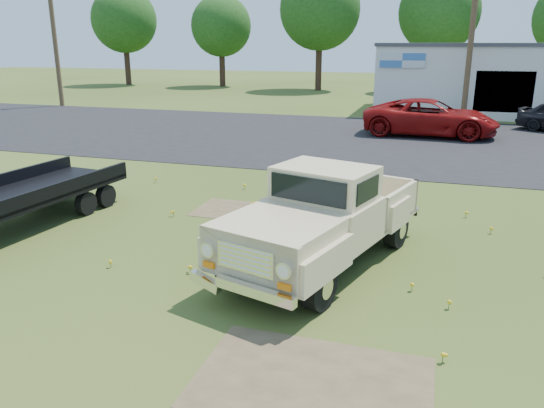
{
  "coord_description": "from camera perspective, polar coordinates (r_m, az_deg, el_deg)",
  "views": [
    {
      "loc": [
        2.75,
        -8.72,
        4.17
      ],
      "look_at": [
        -0.3,
        1.0,
        1.06
      ],
      "focal_mm": 35.0,
      "sensor_mm": 36.0,
      "label": 1
    }
  ],
  "objects": [
    {
      "name": "ground",
      "position": [
        10.05,
        -0.07,
        -7.54
      ],
      "size": [
        140.0,
        140.0,
        0.0
      ],
      "primitive_type": "plane",
      "color": "#334716",
      "rests_on": "ground"
    },
    {
      "name": "red_pickup",
      "position": [
        25.84,
        16.66,
        8.87
      ],
      "size": [
        6.13,
        3.02,
        1.67
      ],
      "primitive_type": "imported",
      "rotation": [
        0.0,
        0.0,
        1.53
      ],
      "color": "maroon",
      "rests_on": "ground"
    },
    {
      "name": "dirt_patch_b",
      "position": [
        13.76,
        -3.63,
        -0.7
      ],
      "size": [
        2.2,
        1.6,
        0.01
      ],
      "primitive_type": "cube",
      "color": "brown",
      "rests_on": "ground"
    },
    {
      "name": "treeline_b",
      "position": [
        53.9,
        -5.49,
        18.51
      ],
      "size": [
        5.76,
        5.76,
        8.57
      ],
      "color": "#372319",
      "rests_on": "ground"
    },
    {
      "name": "utility_pole_west",
      "position": [
        39.45,
        -22.37,
        16.41
      ],
      "size": [
        1.6,
        0.3,
        9.0
      ],
      "color": "#493022",
      "rests_on": "ground"
    },
    {
      "name": "utility_pole_mid",
      "position": [
        30.75,
        20.69,
        16.76
      ],
      "size": [
        1.6,
        0.3,
        9.0
      ],
      "color": "#493022",
      "rests_on": "ground"
    },
    {
      "name": "vintage_pickup_truck",
      "position": [
        10.19,
        5.64,
        -1.33
      ],
      "size": [
        3.57,
        5.81,
        1.97
      ],
      "primitive_type": null,
      "rotation": [
        0.0,
        0.0,
        -0.29
      ],
      "color": "#C9B486",
      "rests_on": "ground"
    },
    {
      "name": "commercial_building",
      "position": [
        35.92,
        23.17,
        12.36
      ],
      "size": [
        14.2,
        8.2,
        4.15
      ],
      "color": "silver",
      "rests_on": "ground"
    },
    {
      "name": "treeline_a",
      "position": [
        57.65,
        -15.63,
        18.52
      ],
      "size": [
        6.4,
        6.4,
        9.52
      ],
      "color": "#372319",
      "rests_on": "ground"
    },
    {
      "name": "flatbed_trailer",
      "position": [
        13.73,
        -25.93,
        1.18
      ],
      "size": [
        2.63,
        6.29,
        1.67
      ],
      "primitive_type": null,
      "rotation": [
        0.0,
        0.0,
        -0.1
      ],
      "color": "black",
      "rests_on": "ground"
    },
    {
      "name": "treeline_c",
      "position": [
        49.48,
        5.19,
        20.13
      ],
      "size": [
        7.04,
        7.04,
        10.47
      ],
      "color": "#372319",
      "rests_on": "ground"
    },
    {
      "name": "dirt_patch_a",
      "position": [
        7.19,
        4.37,
        -18.55
      ],
      "size": [
        3.0,
        2.0,
        0.01
      ],
      "primitive_type": "cube",
      "color": "brown",
      "rests_on": "ground"
    },
    {
      "name": "asphalt_lot",
      "position": [
        24.24,
        10.74,
        6.78
      ],
      "size": [
        90.0,
        14.0,
        0.02
      ],
      "primitive_type": "cube",
      "color": "black",
      "rests_on": "ground"
    },
    {
      "name": "treeline_d",
      "position": [
        49.29,
        17.54,
        19.1
      ],
      "size": [
        6.72,
        6.72,
        10.0
      ],
      "color": "#372319",
      "rests_on": "ground"
    }
  ]
}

